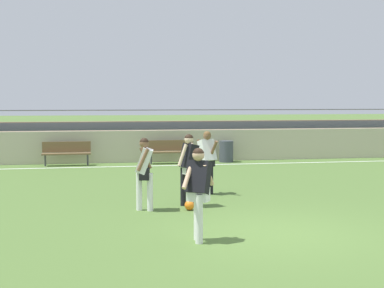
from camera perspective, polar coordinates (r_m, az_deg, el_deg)
The scene contains 12 objects.
ground_plane at distance 10.20m, azimuth 8.86°, elevation -9.35°, with size 160.00×160.00×0.00m, color #4C6B30.
field_line_sideline at distance 20.40m, azimuth -0.86°, elevation -2.25°, with size 44.00×0.12×0.01m, color white.
sideline_wall at distance 21.66m, azimuth -1.43°, elevation -0.19°, with size 48.00×0.16×1.26m, color beige.
bleacher_stand at distance 24.34m, azimuth 5.21°, elevation 0.83°, with size 27.01×2.90×2.04m.
bench_far_right at distance 20.82m, azimuth -13.14°, elevation -0.73°, with size 1.80×0.40×0.90m.
bench_far_left at distance 20.98m, azimuth -2.26°, elevation -0.57°, with size 1.80×0.40×0.90m.
trash_bin at distance 21.48m, azimuth 3.64°, elevation -0.79°, with size 0.56×0.56×0.85m, color #3D424C.
player_dark_wide_right at distance 12.40m, azimuth -0.33°, elevation -2.08°, with size 0.61×0.48×1.68m.
player_white_wide_left at distance 12.00m, azimuth -5.06°, elevation -2.51°, with size 0.45×0.50×1.63m.
player_white_on_ball at distance 14.03m, azimuth 1.61°, elevation -1.36°, with size 0.50×0.63×1.66m.
player_dark_dropping_back at distance 9.33m, azimuth 0.67°, elevation -4.50°, with size 0.66×0.52×1.64m.
soccer_ball at distance 12.12m, azimuth -0.27°, elevation -6.51°, with size 0.22×0.22×0.22m, color orange.
Camera 1 is at (-3.23, -9.35, 2.46)m, focal length 50.39 mm.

